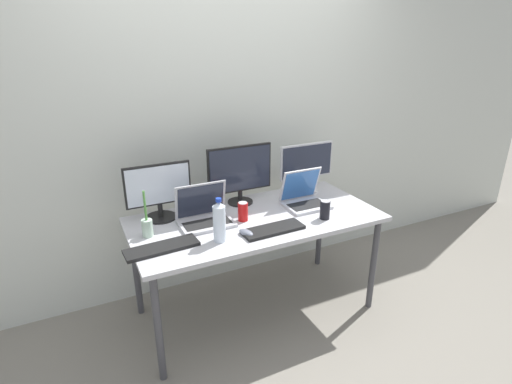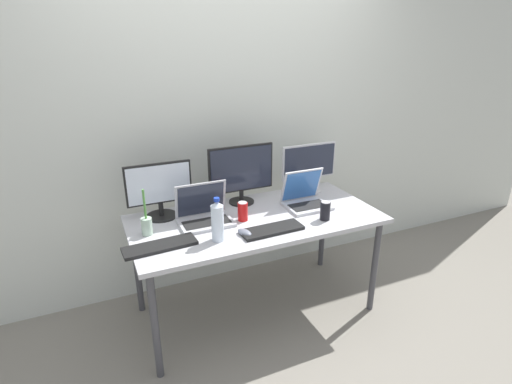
{
  "view_description": "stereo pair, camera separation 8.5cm",
  "coord_description": "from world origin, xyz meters",
  "views": [
    {
      "loc": [
        -1.06,
        -2.17,
        1.86
      ],
      "look_at": [
        0.0,
        0.0,
        0.92
      ],
      "focal_mm": 28.0,
      "sensor_mm": 36.0,
      "label": 1
    },
    {
      "loc": [
        -0.98,
        -2.2,
        1.86
      ],
      "look_at": [
        0.0,
        0.0,
        0.92
      ],
      "focal_mm": 28.0,
      "sensor_mm": 36.0,
      "label": 2
    }
  ],
  "objects": [
    {
      "name": "ground_plane",
      "position": [
        0.0,
        0.0,
        0.0
      ],
      "size": [
        16.0,
        16.0,
        0.0
      ],
      "primitive_type": "plane",
      "color": "gray"
    },
    {
      "name": "wall_back",
      "position": [
        0.0,
        0.59,
        1.3
      ],
      "size": [
        7.0,
        0.08,
        2.6
      ],
      "primitive_type": "cube",
      "color": "silver",
      "rests_on": "ground"
    },
    {
      "name": "work_desk",
      "position": [
        0.0,
        0.0,
        0.68
      ],
      "size": [
        1.65,
        0.79,
        0.74
      ],
      "color": "#424247",
      "rests_on": "ground"
    },
    {
      "name": "monitor_left",
      "position": [
        -0.57,
        0.26,
        0.94
      ],
      "size": [
        0.43,
        0.21,
        0.37
      ],
      "color": "black",
      "rests_on": "work_desk"
    },
    {
      "name": "monitor_center",
      "position": [
        0.01,
        0.27,
        0.97
      ],
      "size": [
        0.48,
        0.18,
        0.42
      ],
      "color": "black",
      "rests_on": "work_desk"
    },
    {
      "name": "monitor_right",
      "position": [
        0.56,
        0.27,
        0.95
      ],
      "size": [
        0.45,
        0.2,
        0.38
      ],
      "color": "silver",
      "rests_on": "work_desk"
    },
    {
      "name": "laptop_silver",
      "position": [
        -0.34,
        0.07,
        0.8
      ],
      "size": [
        0.34,
        0.24,
        0.25
      ],
      "color": "#B7B7BC",
      "rests_on": "work_desk"
    },
    {
      "name": "laptop_secondary",
      "position": [
        0.4,
        0.04,
        0.8
      ],
      "size": [
        0.3,
        0.25,
        0.26
      ],
      "color": "silver",
      "rests_on": "work_desk"
    },
    {
      "name": "keyboard_main",
      "position": [
        -0.67,
        -0.15,
        0.75
      ],
      "size": [
        0.42,
        0.16,
        0.02
      ],
      "primitive_type": "cube",
      "rotation": [
        0.0,
        0.0,
        0.06
      ],
      "color": "black",
      "rests_on": "work_desk"
    },
    {
      "name": "keyboard_aux",
      "position": [
        0.01,
        -0.23,
        0.75
      ],
      "size": [
        0.4,
        0.15,
        0.02
      ],
      "primitive_type": "cube",
      "rotation": [
        0.0,
        0.0,
        0.03
      ],
      "color": "black",
      "rests_on": "work_desk"
    },
    {
      "name": "mouse_by_keyboard",
      "position": [
        -0.17,
        -0.21,
        0.76
      ],
      "size": [
        0.09,
        0.12,
        0.04
      ],
      "primitive_type": "ellipsoid",
      "rotation": [
        0.0,
        0.0,
        0.33
      ],
      "color": "slate",
      "rests_on": "work_desk"
    },
    {
      "name": "water_bottle",
      "position": [
        -0.33,
        -0.2,
        0.86
      ],
      "size": [
        0.07,
        0.07,
        0.27
      ],
      "color": "silver",
      "rests_on": "work_desk"
    },
    {
      "name": "soda_can_near_keyboard",
      "position": [
        0.4,
        -0.22,
        0.8
      ],
      "size": [
        0.07,
        0.07,
        0.13
      ],
      "color": "black",
      "rests_on": "work_desk"
    },
    {
      "name": "soda_can_by_laptop",
      "position": [
        -0.1,
        -0.01,
        0.8
      ],
      "size": [
        0.07,
        0.07,
        0.13
      ],
      "color": "red",
      "rests_on": "work_desk"
    },
    {
      "name": "bamboo_vase",
      "position": [
        -0.7,
        0.04,
        0.8
      ],
      "size": [
        0.07,
        0.07,
        0.29
      ],
      "color": "#B2D1B7",
      "rests_on": "work_desk"
    }
  ]
}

